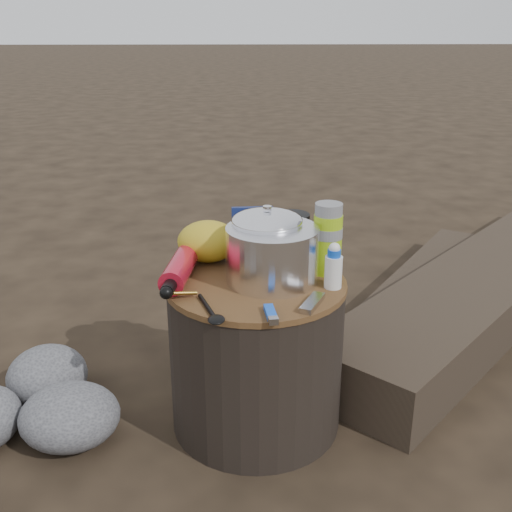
{
  "coord_description": "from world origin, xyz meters",
  "views": [
    {
      "loc": [
        -0.05,
        -1.38,
        1.02
      ],
      "look_at": [
        0.0,
        0.0,
        0.48
      ],
      "focal_mm": 42.55,
      "sensor_mm": 36.0,
      "label": 1
    }
  ],
  "objects_px": {
    "stump": "(256,354)",
    "travel_mug": "(291,240)",
    "log_main": "(501,276)",
    "fuel_bottle": "(179,269)",
    "thermos": "(327,239)",
    "camping_pot": "(267,243)"
  },
  "relations": [
    {
      "from": "log_main",
      "to": "fuel_bottle",
      "type": "relative_size",
      "value": 8.43
    },
    {
      "from": "thermos",
      "to": "travel_mug",
      "type": "height_order",
      "value": "thermos"
    },
    {
      "from": "fuel_bottle",
      "to": "thermos",
      "type": "distance_m",
      "value": 0.38
    },
    {
      "from": "camping_pot",
      "to": "thermos",
      "type": "bearing_deg",
      "value": 4.68
    },
    {
      "from": "stump",
      "to": "log_main",
      "type": "height_order",
      "value": "stump"
    },
    {
      "from": "fuel_bottle",
      "to": "thermos",
      "type": "height_order",
      "value": "thermos"
    },
    {
      "from": "stump",
      "to": "travel_mug",
      "type": "relative_size",
      "value": 3.28
    },
    {
      "from": "stump",
      "to": "log_main",
      "type": "xyz_separation_m",
      "value": [
        0.98,
        0.75,
        -0.12
      ]
    },
    {
      "from": "thermos",
      "to": "camping_pot",
      "type": "bearing_deg",
      "value": -175.32
    },
    {
      "from": "camping_pot",
      "to": "fuel_bottle",
      "type": "height_order",
      "value": "camping_pot"
    },
    {
      "from": "travel_mug",
      "to": "camping_pot",
      "type": "bearing_deg",
      "value": -132.21
    },
    {
      "from": "stump",
      "to": "thermos",
      "type": "relative_size",
      "value": 2.46
    },
    {
      "from": "stump",
      "to": "camping_pot",
      "type": "distance_m",
      "value": 0.3
    },
    {
      "from": "fuel_bottle",
      "to": "thermos",
      "type": "bearing_deg",
      "value": 13.94
    },
    {
      "from": "stump",
      "to": "travel_mug",
      "type": "distance_m",
      "value": 0.31
    },
    {
      "from": "travel_mug",
      "to": "thermos",
      "type": "bearing_deg",
      "value": -35.28
    },
    {
      "from": "stump",
      "to": "camping_pot",
      "type": "height_order",
      "value": "camping_pot"
    },
    {
      "from": "stump",
      "to": "thermos",
      "type": "bearing_deg",
      "value": 15.88
    },
    {
      "from": "log_main",
      "to": "fuel_bottle",
      "type": "height_order",
      "value": "fuel_bottle"
    },
    {
      "from": "stump",
      "to": "fuel_bottle",
      "type": "distance_m",
      "value": 0.3
    },
    {
      "from": "fuel_bottle",
      "to": "travel_mug",
      "type": "relative_size",
      "value": 1.88
    },
    {
      "from": "stump",
      "to": "fuel_bottle",
      "type": "height_order",
      "value": "fuel_bottle"
    }
  ]
}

